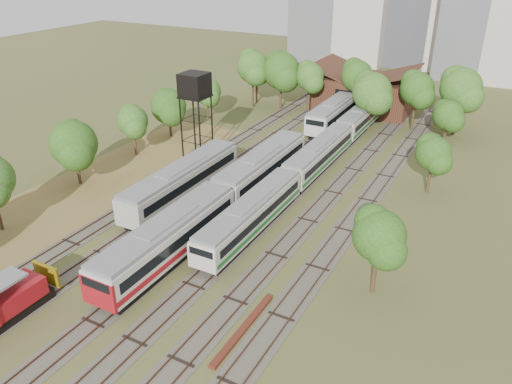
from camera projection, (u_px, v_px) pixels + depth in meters
The scene contains 13 objects.
ground at pixel (150, 301), 39.41m from camera, with size 240.00×240.00×0.00m, color #475123.
dry_grass_patch at pixel (65, 207), 53.36m from camera, with size 14.00×60.00×0.04m, color brown.
tracks at pixel (280, 180), 59.36m from camera, with size 24.60×80.00×0.19m.
railcar_red_set at pixel (221, 200), 50.31m from camera, with size 3.28×34.58×4.06m.
railcar_green_set at pixel (319, 155), 61.74m from camera, with size 2.80×52.08×3.46m.
railcar_rear at pixel (335, 113), 76.06m from camera, with size 3.25×16.08×4.03m.
old_grey_coach at pixel (183, 181), 54.20m from camera, with size 3.18×18.00×3.94m.
water_tower at pixel (195, 87), 61.16m from camera, with size 3.26×3.26×11.27m.
rail_pile_far at pixel (243, 329), 36.30m from camera, with size 0.53×8.46×0.28m, color #5D271A.
maintenance_shed at pixel (364, 92), 84.19m from camera, with size 16.45×11.55×7.58m.
tree_band_left at pixel (116, 129), 60.60m from camera, with size 8.59×64.34×8.37m.
tree_band_far at pixel (347, 80), 77.16m from camera, with size 38.38×10.96×9.81m.
tree_band_right at pixel (427, 156), 54.16m from camera, with size 5.26×42.53×7.33m.
Camera 1 is at (22.36, -23.66, 25.26)m, focal length 35.00 mm.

